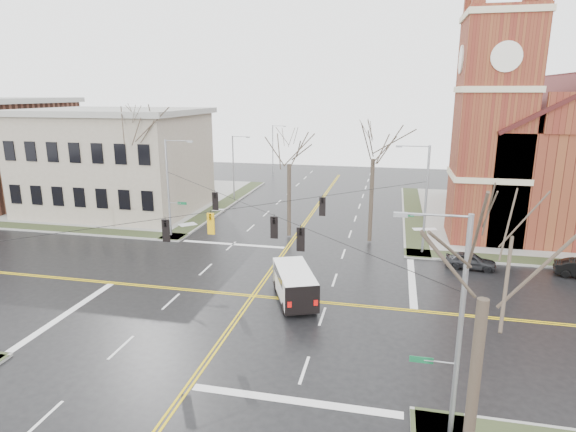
% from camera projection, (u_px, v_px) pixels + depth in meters
% --- Properties ---
extents(ground, '(120.00, 120.00, 0.00)m').
position_uv_depth(ground, '(253.00, 296.00, 32.28)').
color(ground, black).
rests_on(ground, ground).
extents(sidewalks, '(80.00, 80.00, 0.17)m').
position_uv_depth(sidewalks, '(253.00, 295.00, 32.27)').
color(sidewalks, gray).
rests_on(sidewalks, ground).
extents(road_markings, '(100.00, 100.00, 0.01)m').
position_uv_depth(road_markings, '(253.00, 296.00, 32.28)').
color(road_markings, gold).
rests_on(road_markings, ground).
extents(church, '(24.28, 27.48, 27.50)m').
position_uv_depth(church, '(558.00, 142.00, 48.42)').
color(church, maroon).
rests_on(church, ground).
extents(civic_building_a, '(18.00, 14.00, 11.00)m').
position_uv_depth(civic_building_a, '(116.00, 163.00, 54.43)').
color(civic_building_a, gray).
rests_on(civic_building_a, ground).
extents(signal_pole_ne, '(2.75, 0.22, 9.00)m').
position_uv_depth(signal_pole_ne, '(424.00, 196.00, 39.55)').
color(signal_pole_ne, gray).
rests_on(signal_pole_ne, ground).
extents(signal_pole_nw, '(2.75, 0.22, 9.00)m').
position_uv_depth(signal_pole_nw, '(170.00, 185.00, 44.29)').
color(signal_pole_nw, gray).
rests_on(signal_pole_nw, ground).
extents(signal_pole_se, '(2.75, 0.22, 9.00)m').
position_uv_depth(signal_pole_se, '(456.00, 324.00, 17.80)').
color(signal_pole_se, gray).
rests_on(signal_pole_se, ground).
extents(span_wires, '(23.02, 23.02, 0.03)m').
position_uv_depth(span_wires, '(251.00, 206.00, 30.74)').
color(span_wires, black).
rests_on(span_wires, ground).
extents(traffic_signals, '(8.21, 8.26, 1.30)m').
position_uv_depth(traffic_signals, '(249.00, 220.00, 30.29)').
color(traffic_signals, black).
rests_on(traffic_signals, ground).
extents(streetlight_north_a, '(2.30, 0.20, 8.00)m').
position_uv_depth(streetlight_north_a, '(234.00, 165.00, 59.87)').
color(streetlight_north_a, gray).
rests_on(streetlight_north_a, ground).
extents(streetlight_north_b, '(2.30, 0.20, 8.00)m').
position_uv_depth(streetlight_north_b, '(274.00, 148.00, 78.78)').
color(streetlight_north_b, gray).
rests_on(streetlight_north_b, ground).
extents(cargo_van, '(4.04, 5.87, 2.10)m').
position_uv_depth(cargo_van, '(294.00, 281.00, 31.49)').
color(cargo_van, white).
rests_on(cargo_van, ground).
extents(parked_car_a, '(3.91, 1.93, 1.28)m').
position_uv_depth(parked_car_a, '(470.00, 261.00, 37.16)').
color(parked_car_a, black).
rests_on(parked_car_a, ground).
extents(tree_nw_far, '(4.00, 4.00, 13.03)m').
position_uv_depth(tree_nw_far, '(141.00, 134.00, 45.53)').
color(tree_nw_far, '#362D22').
rests_on(tree_nw_far, ground).
extents(tree_nw_near, '(4.00, 4.00, 10.16)m').
position_uv_depth(tree_nw_near, '(289.00, 159.00, 43.67)').
color(tree_nw_near, '#362D22').
rests_on(tree_nw_near, ground).
extents(tree_ne, '(4.00, 4.00, 11.20)m').
position_uv_depth(tree_ne, '(373.00, 153.00, 41.78)').
color(tree_ne, '#362D22').
rests_on(tree_ne, ground).
extents(tree_se, '(4.00, 4.00, 10.84)m').
position_uv_depth(tree_se, '(485.00, 284.00, 13.98)').
color(tree_se, '#362D22').
rests_on(tree_se, ground).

